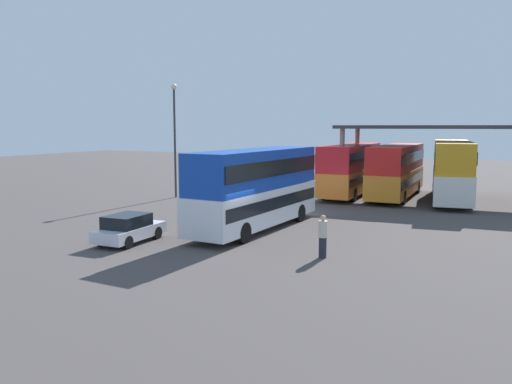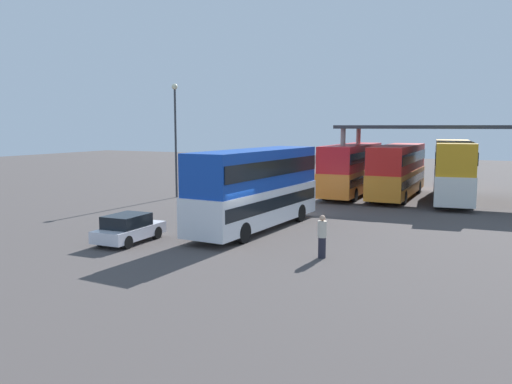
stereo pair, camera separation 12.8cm
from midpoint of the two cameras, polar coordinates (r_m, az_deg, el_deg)
ground_plane at (r=24.56m, az=-3.33°, el=-5.61°), size 140.00×140.00×0.00m
double_decker_main at (r=27.42m, az=0.14°, el=0.67°), size 3.01×10.45×4.23m
parked_hatchback at (r=25.26m, az=-13.61°, el=-3.89°), size 1.80×3.78×1.35m
double_decker_near_canopy at (r=41.73m, az=10.50°, el=2.65°), size 2.76×10.89×4.01m
double_decker_mid_row at (r=41.09m, az=15.30°, el=2.44°), size 2.65×10.92×4.01m
double_decker_far_right at (r=40.45m, az=20.81°, el=2.41°), size 3.94×11.75×4.35m
depot_canopy at (r=40.54m, az=23.17°, el=6.23°), size 19.68×7.23×5.50m
lamppost_tall at (r=40.22m, az=-8.71°, el=6.99°), size 0.44×0.44×8.60m
pedestrian_waiting at (r=21.85m, az=7.41°, el=-4.85°), size 0.38×0.38×1.81m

